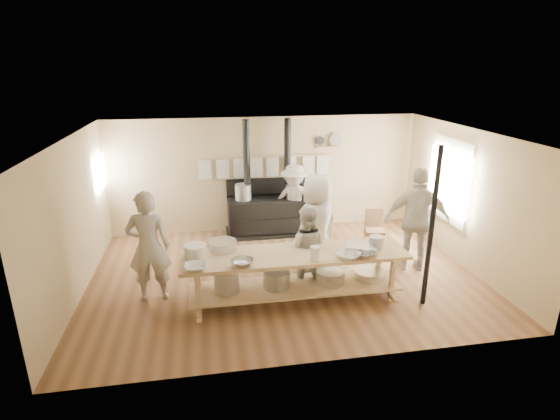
{
  "coord_description": "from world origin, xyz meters",
  "views": [
    {
      "loc": [
        -1.31,
        -7.13,
        3.74
      ],
      "look_at": [
        -0.05,
        0.2,
        1.21
      ],
      "focal_mm": 28.0,
      "sensor_mm": 36.0,
      "label": 1
    }
  ],
  "objects": [
    {
      "name": "window_right",
      "position": [
        3.47,
        0.6,
        1.5
      ],
      "size": [
        0.09,
        1.5,
        1.65
      ],
      "color": "beige",
      "rests_on": "ground"
    },
    {
      "name": "prep_table",
      "position": [
        -0.01,
        -0.9,
        0.52
      ],
      "size": [
        3.6,
        0.9,
        0.85
      ],
      "color": "tan",
      "rests_on": "ground"
    },
    {
      "name": "cook_center",
      "position": [
        0.6,
        0.05,
        0.93
      ],
      "size": [
        1.08,
        0.94,
        1.87
      ],
      "primitive_type": "imported",
      "rotation": [
        0.0,
        0.0,
        3.61
      ],
      "color": "beige",
      "rests_on": "ground"
    },
    {
      "name": "bowl_white_a",
      "position": [
        -1.55,
        -1.23,
        0.89
      ],
      "size": [
        0.34,
        0.34,
        0.08
      ],
      "primitive_type": "imported",
      "rotation": [
        0.0,
        0.0,
        0.01
      ],
      "color": "white",
      "rests_on": "prep_table"
    },
    {
      "name": "roasting_pan",
      "position": [
        1.08,
        -1.02,
        0.9
      ],
      "size": [
        0.58,
        0.49,
        0.11
      ],
      "primitive_type": "cube",
      "rotation": [
        0.0,
        0.0,
        -0.4
      ],
      "color": "#B2B2B7",
      "rests_on": "prep_table"
    },
    {
      "name": "cook_by_window",
      "position": [
        0.54,
        1.83,
        0.83
      ],
      "size": [
        1.23,
        1.04,
        1.66
      ],
      "primitive_type": "imported",
      "rotation": [
        0.0,
        0.0,
        -0.48
      ],
      "color": "beige",
      "rests_on": "ground"
    },
    {
      "name": "room_shell",
      "position": [
        0.0,
        0.0,
        1.62
      ],
      "size": [
        7.0,
        7.0,
        7.0
      ],
      "color": "tan",
      "rests_on": "ground"
    },
    {
      "name": "left_opening",
      "position": [
        -3.45,
        2.0,
        1.6
      ],
      "size": [
        0.0,
        0.9,
        0.9
      ],
      "color": "white",
      "rests_on": "ground"
    },
    {
      "name": "mixing_bowl_large",
      "position": [
        -1.13,
        -0.57,
        0.92
      ],
      "size": [
        0.51,
        0.51,
        0.15
      ],
      "primitive_type": "cylinder",
      "rotation": [
        0.0,
        0.0,
        0.11
      ],
      "color": "silver",
      "rests_on": "prep_table"
    },
    {
      "name": "support_post",
      "position": [
        2.05,
        -1.35,
        1.3
      ],
      "size": [
        0.08,
        0.08,
        2.6
      ],
      "primitive_type": "cylinder",
      "color": "black",
      "rests_on": "ground"
    },
    {
      "name": "chair",
      "position": [
        2.1,
        0.96,
        0.24
      ],
      "size": [
        0.45,
        0.45,
        0.81
      ],
      "rotation": [
        0.0,
        0.0,
        -0.21
      ],
      "color": "#543621",
      "rests_on": "ground"
    },
    {
      "name": "stove",
      "position": [
        -0.01,
        2.12,
        0.52
      ],
      "size": [
        1.9,
        0.75,
        2.6
      ],
      "color": "black",
      "rests_on": "ground"
    },
    {
      "name": "bowl_steel_a",
      "position": [
        -0.87,
        -1.23,
        0.9
      ],
      "size": [
        0.47,
        0.47,
        0.11
      ],
      "primitive_type": "imported",
      "rotation": [
        0.0,
        0.0,
        1.07
      ],
      "color": "silver",
      "rests_on": "prep_table"
    },
    {
      "name": "bucket_galv",
      "position": [
        1.34,
        -0.95,
        0.96
      ],
      "size": [
        0.25,
        0.25,
        0.21
      ],
      "primitive_type": "cylinder",
      "rotation": [
        0.0,
        0.0,
        0.06
      ],
      "color": "gray",
      "rests_on": "prep_table"
    },
    {
      "name": "cook_far_left",
      "position": [
        -2.3,
        -0.44,
        0.94
      ],
      "size": [
        0.68,
        0.45,
        1.87
      ],
      "primitive_type": "imported",
      "rotation": [
        0.0,
        0.0,
        3.14
      ],
      "color": "beige",
      "rests_on": "ground"
    },
    {
      "name": "deep_bowl_enamel",
      "position": [
        -1.55,
        -0.82,
        0.96
      ],
      "size": [
        0.36,
        0.36,
        0.22
      ],
      "primitive_type": "cylinder",
      "rotation": [
        0.0,
        0.0,
        0.03
      ],
      "color": "white",
      "rests_on": "prep_table"
    },
    {
      "name": "back_wall_shelf",
      "position": [
        1.46,
        2.43,
        2.0
      ],
      "size": [
        0.63,
        0.14,
        0.32
      ],
      "color": "tan",
      "rests_on": "ground"
    },
    {
      "name": "cook_right",
      "position": [
        2.46,
        -0.13,
        0.98
      ],
      "size": [
        1.24,
        0.81,
        1.97
      ],
      "primitive_type": "imported",
      "rotation": [
        0.0,
        0.0,
        2.83
      ],
      "color": "beige",
      "rests_on": "ground"
    },
    {
      "name": "cook_left",
      "position": [
        0.26,
        -0.55,
        0.75
      ],
      "size": [
        0.87,
        0.77,
        1.5
      ],
      "primitive_type": "imported",
      "rotation": [
        0.0,
        0.0,
        2.82
      ],
      "color": "beige",
      "rests_on": "ground"
    },
    {
      "name": "towel_rail",
      "position": [
        -0.0,
        2.4,
        1.55
      ],
      "size": [
        3.0,
        0.04,
        0.47
      ],
      "color": "tan",
      "rests_on": "ground"
    },
    {
      "name": "ground",
      "position": [
        0.0,
        0.0,
        0.0
      ],
      "size": [
        7.0,
        7.0,
        0.0
      ],
      "primitive_type": "plane",
      "color": "brown",
      "rests_on": "ground"
    },
    {
      "name": "bowl_white_b",
      "position": [
        0.77,
        -1.23,
        0.89
      ],
      "size": [
        0.51,
        0.51,
        0.09
      ],
      "primitive_type": "imported",
      "rotation": [
        0.0,
        0.0,
        2.35
      ],
      "color": "white",
      "rests_on": "prep_table"
    },
    {
      "name": "bowl_steel_b",
      "position": [
        1.03,
        -1.23,
        0.9
      ],
      "size": [
        0.32,
        0.32,
        0.09
      ],
      "primitive_type": "imported",
      "rotation": [
        0.0,
        0.0,
        3.23
      ],
      "color": "silver",
      "rests_on": "prep_table"
    },
    {
      "name": "pitcher",
      "position": [
        0.24,
        -1.23,
        0.97
      ],
      "size": [
        0.2,
        0.2,
        0.23
      ],
      "primitive_type": "cylinder",
      "rotation": [
        0.0,
        0.0,
        -0.41
      ],
      "color": "white",
      "rests_on": "prep_table"
    }
  ]
}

